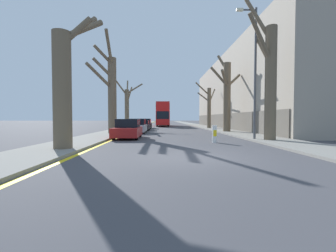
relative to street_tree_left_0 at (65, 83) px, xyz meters
name	(u,v)px	position (x,y,z in m)	size (l,w,h in m)	color
ground_plane	(190,157)	(5.56, -1.96, -3.15)	(300.00, 300.00, 0.00)	#424247
sidewalk_left	(143,124)	(-0.66, 48.04, -3.09)	(2.97, 120.00, 0.12)	gray
sidewalk_right	(190,124)	(11.79, 48.04, -3.09)	(2.97, 120.00, 0.12)	gray
building_facade_right	(253,93)	(18.26, 23.58, 2.24)	(10.08, 38.62, 10.80)	#9E9384
kerb_line_stripe	(149,124)	(1.00, 48.04, -3.15)	(0.24, 120.00, 0.01)	yellow
street_tree_left_0	(65,83)	(0.00, 0.00, 0.00)	(1.97, 2.66, 7.04)	brown
street_tree_left_1	(111,91)	(-0.31, 10.59, 0.91)	(2.20, 2.76, 9.07)	brown
street_tree_left_2	(127,106)	(-0.24, 19.58, 0.06)	(3.63, 3.25, 6.80)	brown
street_tree_right_0	(269,78)	(11.38, 3.81, 0.95)	(2.36, 2.32, 9.49)	brown
street_tree_right_1	(227,95)	(11.38, 13.41, 0.89)	(3.66, 3.30, 8.39)	brown
street_tree_right_2	(209,106)	(11.21, 21.98, 0.12)	(3.49, 2.73, 6.74)	brown
double_decker_bus	(163,113)	(4.52, 33.77, -0.64)	(2.43, 11.62, 4.44)	red
parked_car_0	(128,129)	(1.90, 6.37, -2.47)	(1.83, 3.99, 1.46)	maroon
parked_car_1	(137,126)	(1.90, 12.62, -2.46)	(1.76, 4.20, 1.48)	#9EA3AD
parked_car_2	(142,126)	(1.90, 17.84, -2.55)	(1.86, 4.22, 1.24)	black
parked_car_3	(145,124)	(1.90, 23.17, -2.46)	(1.80, 4.17, 1.47)	black
lamp_post	(254,68)	(10.66, 4.51, 1.75)	(1.40, 0.20, 8.87)	#4C4F54
traffic_bollard	(214,134)	(7.74, 3.29, -2.62)	(0.28, 0.30, 1.07)	white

